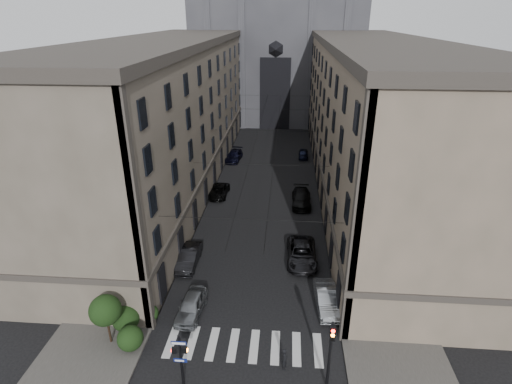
% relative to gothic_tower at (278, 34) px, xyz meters
% --- Properties ---
extents(sidewalk_left, '(7.00, 80.00, 0.15)m').
position_rel_gothic_tower_xyz_m(sidewalk_left, '(-10.50, -38.96, -17.72)').
color(sidewalk_left, '#383533').
rests_on(sidewalk_left, ground).
extents(sidewalk_right, '(7.00, 80.00, 0.15)m').
position_rel_gothic_tower_xyz_m(sidewalk_right, '(10.50, -38.96, -17.72)').
color(sidewalk_right, '#383533').
rests_on(sidewalk_right, ground).
extents(zebra_crossing, '(11.00, 3.20, 0.01)m').
position_rel_gothic_tower_xyz_m(zebra_crossing, '(0.00, -69.96, -17.79)').
color(zebra_crossing, beige).
rests_on(zebra_crossing, ground).
extents(building_left, '(13.60, 60.60, 18.85)m').
position_rel_gothic_tower_xyz_m(building_left, '(-13.44, -38.96, -8.45)').
color(building_left, '#4F493D').
rests_on(building_left, ground).
extents(building_right, '(13.60, 60.60, 18.85)m').
position_rel_gothic_tower_xyz_m(building_right, '(13.44, -38.96, -8.45)').
color(building_right, brown).
rests_on(building_right, ground).
extents(gothic_tower, '(35.00, 23.00, 58.00)m').
position_rel_gothic_tower_xyz_m(gothic_tower, '(0.00, 0.00, 0.00)').
color(gothic_tower, '#2D2D33').
rests_on(gothic_tower, ground).
extents(pedestrian_signal_left, '(1.02, 0.38, 4.00)m').
position_rel_gothic_tower_xyz_m(pedestrian_signal_left, '(-3.51, -73.46, -15.48)').
color(pedestrian_signal_left, black).
rests_on(pedestrian_signal_left, ground).
extents(traffic_light_right, '(0.34, 0.50, 5.20)m').
position_rel_gothic_tower_xyz_m(traffic_light_right, '(5.60, -73.04, -14.51)').
color(traffic_light_right, black).
rests_on(traffic_light_right, ground).
extents(shrub_cluster, '(3.90, 4.40, 3.90)m').
position_rel_gothic_tower_xyz_m(shrub_cluster, '(-8.72, -69.95, -16.00)').
color(shrub_cluster, black).
rests_on(shrub_cluster, sidewalk_left).
extents(tram_wires, '(14.00, 60.00, 0.43)m').
position_rel_gothic_tower_xyz_m(tram_wires, '(0.00, -39.33, -10.55)').
color(tram_wires, black).
rests_on(tram_wires, ground).
extents(car_left_near, '(2.12, 4.59, 1.52)m').
position_rel_gothic_tower_xyz_m(car_left_near, '(-4.45, -66.96, -17.04)').
color(car_left_near, gray).
rests_on(car_left_near, ground).
extents(car_left_midnear, '(1.71, 4.88, 1.61)m').
position_rel_gothic_tower_xyz_m(car_left_midnear, '(-6.20, -60.38, -17.00)').
color(car_left_midnear, black).
rests_on(car_left_midnear, ground).
extents(car_left_midfar, '(2.40, 4.93, 1.35)m').
position_rel_gothic_tower_xyz_m(car_left_midfar, '(-5.94, -44.79, -17.12)').
color(car_left_midfar, black).
rests_on(car_left_midfar, ground).
extents(car_left_far, '(2.60, 5.46, 1.54)m').
position_rel_gothic_tower_xyz_m(car_left_far, '(-5.76, -30.84, -17.03)').
color(car_left_far, black).
rests_on(car_left_far, ground).
extents(car_right_near, '(2.04, 4.88, 1.57)m').
position_rel_gothic_tower_xyz_m(car_right_near, '(6.20, -65.34, -17.01)').
color(car_right_near, gray).
rests_on(car_right_near, ground).
extents(car_right_midnear, '(2.82, 5.99, 1.65)m').
position_rel_gothic_tower_xyz_m(car_right_midnear, '(4.35, -58.87, -16.97)').
color(car_right_midnear, black).
rests_on(car_right_midnear, ground).
extents(car_right_midfar, '(2.31, 5.66, 1.64)m').
position_rel_gothic_tower_xyz_m(car_right_midfar, '(4.64, -46.41, -16.98)').
color(car_right_midfar, black).
rests_on(car_right_midfar, ground).
extents(car_right_far, '(1.69, 3.95, 1.33)m').
position_rel_gothic_tower_xyz_m(car_right_far, '(5.41, -28.77, -17.13)').
color(car_right_far, black).
rests_on(car_right_far, ground).
extents(pedestrian, '(0.47, 0.66, 1.67)m').
position_rel_gothic_tower_xyz_m(pedestrian, '(2.91, -71.73, -16.96)').
color(pedestrian, black).
rests_on(pedestrian, ground).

